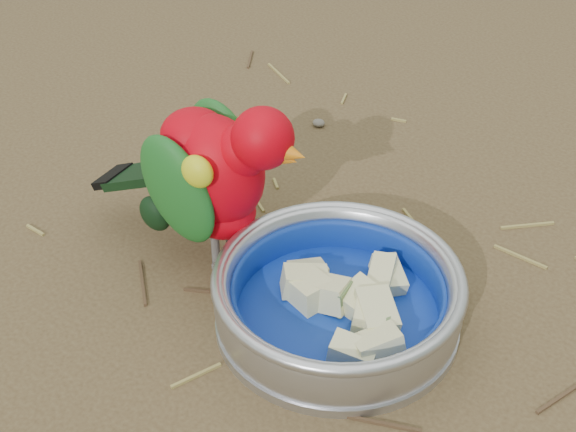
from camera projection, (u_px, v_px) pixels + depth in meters
The scene contains 6 objects.
ground at pixel (332, 323), 0.78m from camera, with size 60.00×60.00×0.00m, color brown.
food_bowl at pixel (337, 316), 0.77m from camera, with size 0.24×0.24×0.02m, color #B2B2BA.
bowl_wall at pixel (338, 293), 0.76m from camera, with size 0.24×0.24×0.04m, color #B2B2BA, non-canonical shape.
fruit_wedges at pixel (338, 299), 0.76m from camera, with size 0.14×0.14×0.03m, color beige, non-canonical shape.
lory_parrot at pixel (215, 184), 0.80m from camera, with size 0.11×0.23×0.19m, color #BF000D, non-canonical shape.
ground_debris at pixel (367, 300), 0.80m from camera, with size 0.90×0.80×0.01m, color olive, non-canonical shape.
Camera 1 is at (0.32, -0.46, 0.55)m, focal length 50.00 mm.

